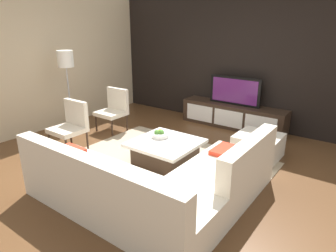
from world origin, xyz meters
TOP-DOWN VIEW (x-y plane):
  - ground_plane at (0.00, 0.00)m, footprint 14.00×14.00m
  - feature_wall_back at (0.00, 2.70)m, footprint 6.40×0.12m
  - side_wall_left at (-3.20, 0.20)m, footprint 0.12×5.20m
  - area_rug at (-0.10, 0.00)m, footprint 3.11×2.43m
  - media_console at (0.00, 2.40)m, footprint 2.26×0.49m
  - television at (0.00, 2.40)m, footprint 1.11×0.06m
  - sectional_couch at (0.52, -0.92)m, footprint 2.51×2.28m
  - coffee_table at (-0.10, 0.10)m, footprint 1.00×0.98m
  - accent_chair_near at (-1.79, -0.39)m, footprint 0.55×0.52m
  - floor_lamp at (-2.61, 0.20)m, footprint 0.30×0.30m
  - ottoman at (1.01, 1.20)m, footprint 0.70×0.70m
  - fruit_bowl at (-0.28, 0.20)m, footprint 0.28×0.28m
  - accent_chair_far at (-1.93, 0.77)m, footprint 0.55×0.51m

SIDE VIEW (x-z plane):
  - ground_plane at x=0.00m, z-range 0.00..0.00m
  - area_rug at x=-0.10m, z-range 0.00..0.01m
  - ottoman at x=1.01m, z-range 0.00..0.40m
  - coffee_table at x=-0.10m, z-range 0.01..0.39m
  - media_console at x=0.00m, z-range 0.00..0.50m
  - sectional_couch at x=0.52m, z-range -0.13..0.70m
  - fruit_bowl at x=-0.28m, z-range 0.36..0.50m
  - accent_chair_near at x=-1.79m, z-range 0.05..0.92m
  - accent_chair_far at x=-1.93m, z-range 0.06..0.93m
  - television at x=0.00m, z-range 0.50..1.09m
  - floor_lamp at x=-2.61m, z-range 0.55..2.19m
  - feature_wall_back at x=0.00m, z-range 0.00..2.80m
  - side_wall_left at x=-3.20m, z-range 0.00..2.80m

